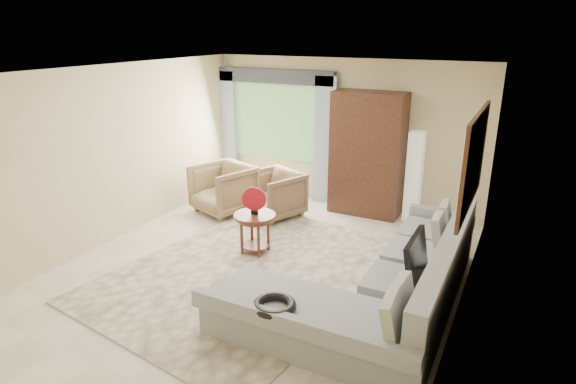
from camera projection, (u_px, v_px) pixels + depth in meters
The scene contains 17 objects.
ground at pixel (259, 271), 6.43m from camera, with size 6.00×6.00×0.00m, color silver.
area_rug at pixel (251, 271), 6.41m from camera, with size 3.00×4.00×0.02m, color beige.
sectional_sofa at pixel (388, 290), 5.42m from camera, with size 2.30×3.46×0.90m.
tv_screen at pixel (416, 257), 5.23m from camera, with size 0.06×0.74×0.48m, color black.
garden_hose at pixel (274, 305), 4.64m from camera, with size 0.43×0.43×0.09m, color black.
coffee_table at pixel (255, 233), 6.85m from camera, with size 0.59×0.59×0.59m.
red_disc at pixel (254, 199), 6.69m from camera, with size 0.34×0.34×0.03m, color #A6101B.
armchair_left at pixel (223, 189), 8.37m from camera, with size 0.90×0.93×0.85m, color #9F8557.
armchair_right at pixel (273, 194), 8.18m from camera, with size 0.84×0.87×0.79m, color #967B52.
potted_plant at pixel (225, 175), 9.62m from camera, with size 0.51×0.45×0.57m, color #999999.
armoire at pixel (367, 154), 8.14m from camera, with size 1.20×0.55×2.10m, color black.
floor_lamp at pixel (414, 177), 7.95m from camera, with size 0.24×0.24×1.50m, color silver.
window at pixel (276, 122), 9.06m from camera, with size 1.80×0.04×1.40m, color #669E59.
curtain_left at pixel (227, 131), 9.52m from camera, with size 0.40×0.08×2.30m, color #9EB7CC.
curtain_right at pixel (325, 141), 8.61m from camera, with size 0.40×0.08×2.30m, color #9EB7CC.
valance at pixel (274, 76), 8.72m from camera, with size 2.40×0.12×0.26m, color #1E232D.
wall_mirror at pixel (474, 160), 5.10m from camera, with size 0.05×1.70×1.05m.
Camera 1 is at (2.95, -4.94, 3.09)m, focal length 30.00 mm.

